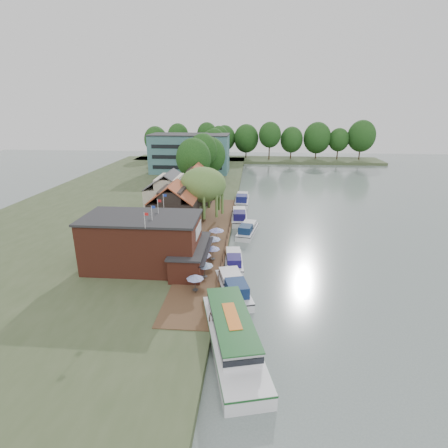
{
  "coord_description": "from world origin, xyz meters",
  "views": [
    {
      "loc": [
        -1.33,
        -43.9,
        22.27
      ],
      "look_at": [
        -6.0,
        12.0,
        3.0
      ],
      "focal_mm": 28.0,
      "sensor_mm": 36.0,
      "label": 1
    }
  ],
  "objects_px": {
    "pub": "(157,242)",
    "hotel_block": "(190,153)",
    "cruiser_1": "(234,259)",
    "cruiser_4": "(242,198)",
    "umbrella_4": "(213,243)",
    "cruiser_2": "(247,229)",
    "cottage_a": "(174,207)",
    "umbrella_1": "(205,270)",
    "cruiser_0": "(233,285)",
    "umbrella_2": "(202,260)",
    "umbrella_3": "(213,253)",
    "cruiser_3": "(239,215)",
    "umbrella_5": "(217,235)",
    "willow": "(203,195)",
    "swan": "(233,318)",
    "umbrella_0": "(195,284)",
    "cottage_c": "(197,184)",
    "cottage_b": "(170,193)",
    "tour_boat": "(233,335)"
  },
  "relations": [
    {
      "from": "umbrella_3",
      "to": "cruiser_3",
      "type": "relative_size",
      "value": 0.23
    },
    {
      "from": "umbrella_4",
      "to": "swan",
      "type": "height_order",
      "value": "umbrella_4"
    },
    {
      "from": "cottage_a",
      "to": "willow",
      "type": "xyz_separation_m",
      "value": [
        4.5,
        5.0,
        0.96
      ]
    },
    {
      "from": "umbrella_4",
      "to": "cruiser_4",
      "type": "distance_m",
      "value": 30.96
    },
    {
      "from": "umbrella_3",
      "to": "cruiser_2",
      "type": "xyz_separation_m",
      "value": [
        4.66,
        14.08,
        -1.15
      ]
    },
    {
      "from": "cruiser_1",
      "to": "cruiser_4",
      "type": "height_order",
      "value": "cruiser_4"
    },
    {
      "from": "pub",
      "to": "willow",
      "type": "distance_m",
      "value": 20.36
    },
    {
      "from": "willow",
      "to": "cottage_a",
      "type": "bearing_deg",
      "value": -131.99
    },
    {
      "from": "cruiser_2",
      "to": "cruiser_4",
      "type": "height_order",
      "value": "cruiser_4"
    },
    {
      "from": "umbrella_4",
      "to": "cruiser_4",
      "type": "height_order",
      "value": "umbrella_4"
    },
    {
      "from": "hotel_block",
      "to": "cottage_a",
      "type": "xyz_separation_m",
      "value": [
        7.0,
        -56.0,
        -1.9
      ]
    },
    {
      "from": "umbrella_3",
      "to": "umbrella_0",
      "type": "bearing_deg",
      "value": -96.8
    },
    {
      "from": "pub",
      "to": "umbrella_2",
      "type": "bearing_deg",
      "value": -1.31
    },
    {
      "from": "hotel_block",
      "to": "cruiser_3",
      "type": "xyz_separation_m",
      "value": [
        18.17,
        -47.24,
        -5.86
      ]
    },
    {
      "from": "cruiser_4",
      "to": "umbrella_1",
      "type": "bearing_deg",
      "value": -93.82
    },
    {
      "from": "cottage_a",
      "to": "cruiser_4",
      "type": "bearing_deg",
      "value": 62.44
    },
    {
      "from": "cottage_a",
      "to": "umbrella_2",
      "type": "bearing_deg",
      "value": -64.76
    },
    {
      "from": "pub",
      "to": "hotel_block",
      "type": "height_order",
      "value": "hotel_block"
    },
    {
      "from": "pub",
      "to": "cruiser_4",
      "type": "bearing_deg",
      "value": 74.3
    },
    {
      "from": "cottage_c",
      "to": "cruiser_2",
      "type": "relative_size",
      "value": 0.9
    },
    {
      "from": "cottage_a",
      "to": "umbrella_4",
      "type": "distance_m",
      "value": 12.4
    },
    {
      "from": "cruiser_2",
      "to": "cruiser_3",
      "type": "relative_size",
      "value": 0.9
    },
    {
      "from": "umbrella_5",
      "to": "cruiser_3",
      "type": "bearing_deg",
      "value": 77.53
    },
    {
      "from": "cottage_a",
      "to": "cruiser_1",
      "type": "relative_size",
      "value": 0.95
    },
    {
      "from": "cottage_b",
      "to": "umbrella_5",
      "type": "bearing_deg",
      "value": -54.04
    },
    {
      "from": "umbrella_4",
      "to": "cottage_b",
      "type": "bearing_deg",
      "value": 119.65
    },
    {
      "from": "cruiser_1",
      "to": "cruiser_4",
      "type": "relative_size",
      "value": 0.84
    },
    {
      "from": "cottage_a",
      "to": "umbrella_5",
      "type": "xyz_separation_m",
      "value": [
        8.07,
        -5.26,
        -2.96
      ]
    },
    {
      "from": "umbrella_2",
      "to": "cruiser_4",
      "type": "xyz_separation_m",
      "value": [
        4.16,
        36.79,
        -0.97
      ]
    },
    {
      "from": "cruiser_0",
      "to": "cruiser_3",
      "type": "relative_size",
      "value": 1.0
    },
    {
      "from": "cottage_c",
      "to": "willow",
      "type": "bearing_deg",
      "value": -75.96
    },
    {
      "from": "cruiser_3",
      "to": "willow",
      "type": "bearing_deg",
      "value": -153.66
    },
    {
      "from": "umbrella_1",
      "to": "cruiser_3",
      "type": "bearing_deg",
      "value": 83.09
    },
    {
      "from": "umbrella_1",
      "to": "cruiser_2",
      "type": "distance_m",
      "value": 20.19
    },
    {
      "from": "umbrella_1",
      "to": "cruiser_0",
      "type": "relative_size",
      "value": 0.23
    },
    {
      "from": "cruiser_0",
      "to": "swan",
      "type": "distance_m",
      "value": 5.55
    },
    {
      "from": "hotel_block",
      "to": "willow",
      "type": "xyz_separation_m",
      "value": [
        11.5,
        -51.0,
        -0.94
      ]
    },
    {
      "from": "cottage_b",
      "to": "swan",
      "type": "relative_size",
      "value": 21.82
    },
    {
      "from": "cruiser_2",
      "to": "cottage_a",
      "type": "bearing_deg",
      "value": -163.99
    },
    {
      "from": "cottage_c",
      "to": "willow",
      "type": "relative_size",
      "value": 0.82
    },
    {
      "from": "cruiser_1",
      "to": "tour_boat",
      "type": "height_order",
      "value": "tour_boat"
    },
    {
      "from": "umbrella_5",
      "to": "cruiser_4",
      "type": "distance_m",
      "value": 27.12
    },
    {
      "from": "umbrella_5",
      "to": "tour_boat",
      "type": "bearing_deg",
      "value": -80.57
    },
    {
      "from": "cruiser_2",
      "to": "cruiser_4",
      "type": "distance_m",
      "value": 20.47
    },
    {
      "from": "cruiser_3",
      "to": "hotel_block",
      "type": "bearing_deg",
      "value": 107.98
    },
    {
      "from": "umbrella_2",
      "to": "umbrella_1",
      "type": "bearing_deg",
      "value": -76.35
    },
    {
      "from": "umbrella_0",
      "to": "swan",
      "type": "height_order",
      "value": "umbrella_0"
    },
    {
      "from": "umbrella_1",
      "to": "umbrella_3",
      "type": "relative_size",
      "value": 1.0
    },
    {
      "from": "umbrella_4",
      "to": "umbrella_0",
      "type": "bearing_deg",
      "value": -92.86
    },
    {
      "from": "pub",
      "to": "umbrella_5",
      "type": "xyz_separation_m",
      "value": [
        7.07,
        9.74,
        -2.36
      ]
    }
  ]
}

